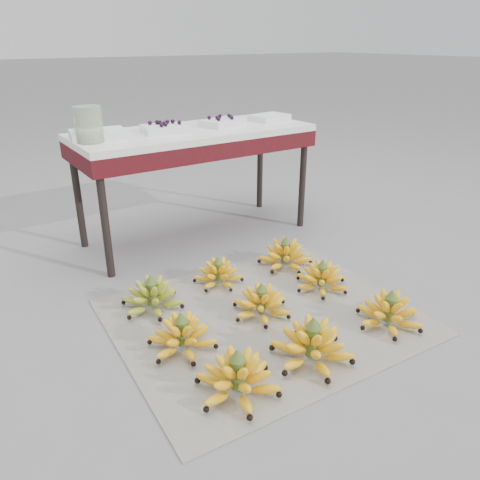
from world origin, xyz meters
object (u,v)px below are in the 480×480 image
tray_far_right (269,118)px  glass_jar (88,124)px  tray_left (166,128)px  bunch_front_right (389,313)px  newspaper_mat (264,317)px  vendor_table (195,142)px  bunch_front_left (237,378)px  bunch_back_center (218,274)px  tray_far_left (98,134)px  tray_right (223,122)px  bunch_front_center (312,345)px  bunch_back_left (152,297)px  bunch_back_right (285,255)px  bunch_mid_center (261,304)px  bunch_mid_right (322,279)px  bunch_mid_left (182,336)px

tray_far_right → glass_jar: 1.14m
tray_left → glass_jar: 0.43m
bunch_front_right → newspaper_mat: bearing=151.6°
vendor_table → glass_jar: 0.62m
glass_jar → bunch_front_left: bearing=-88.9°
bunch_back_center → vendor_table: bearing=47.0°
newspaper_mat → tray_left: (0.04, 0.97, 0.67)m
tray_far_left → tray_right: 0.73m
bunch_front_center → bunch_back_left: size_ratio=1.27×
bunch_back_right → vendor_table: 0.84m
tray_far_left → bunch_mid_center: bearing=-71.7°
bunch_front_right → bunch_back_right: bearing=102.9°
tray_right → glass_jar: size_ratio=1.58×
bunch_front_center → bunch_back_right: bunch_front_center is taller
tray_far_left → tray_right: bearing=-2.6°
bunch_mid_center → bunch_back_center: (-0.01, 0.35, -0.00)m
bunch_back_right → bunch_back_center: bearing=-177.6°
newspaper_mat → glass_jar: 1.26m
bunch_front_left → vendor_table: bearing=56.5°
newspaper_mat → tray_right: tray_right is taller
bunch_back_left → bunch_back_right: bearing=6.4°
bunch_front_center → tray_far_left: tray_far_left is taller
bunch_mid_right → tray_far_right: (0.37, 0.93, 0.61)m
bunch_back_left → bunch_back_center: bearing=11.4°
bunch_back_left → bunch_front_right: bearing=-35.2°
bunch_front_left → newspaper_mat: bearing=32.9°
bunch_mid_left → bunch_front_center: bearing=-46.3°
bunch_back_left → bunch_mid_center: bearing=-33.9°
bunch_mid_center → tray_right: tray_right is taller
bunch_back_right → tray_right: tray_right is taller
bunch_back_right → bunch_mid_left: bearing=-149.8°
tray_far_left → tray_left: size_ratio=1.13×
bunch_back_center → bunch_back_right: size_ratio=1.02×
bunch_mid_left → bunch_mid_center: size_ratio=0.98×
bunch_mid_right → bunch_back_left: bearing=171.6°
bunch_front_center → tray_far_left: (-0.30, 1.34, 0.60)m
bunch_front_left → bunch_back_right: bunch_front_left is taller
bunch_front_center → tray_far_left: bearing=119.2°
bunch_back_center → newspaper_mat: bearing=-111.7°
bunch_front_left → tray_right: 1.63m
bunch_mid_left → bunch_front_right: bearing=-27.1°
newspaper_mat → bunch_front_right: (0.40, -0.34, 0.06)m
bunch_back_left → tray_right: bearing=45.2°
bunch_front_left → bunch_back_center: bearing=53.6°
bunch_mid_left → vendor_table: bearing=53.5°
vendor_table → tray_left: bearing=-178.0°
bunch_mid_center → tray_far_right: bearing=60.6°
newspaper_mat → bunch_mid_center: bunch_mid_center is taller
tray_far_left → tray_left: 0.36m
bunch_mid_left → bunch_mid_right: (0.78, 0.05, -0.00)m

